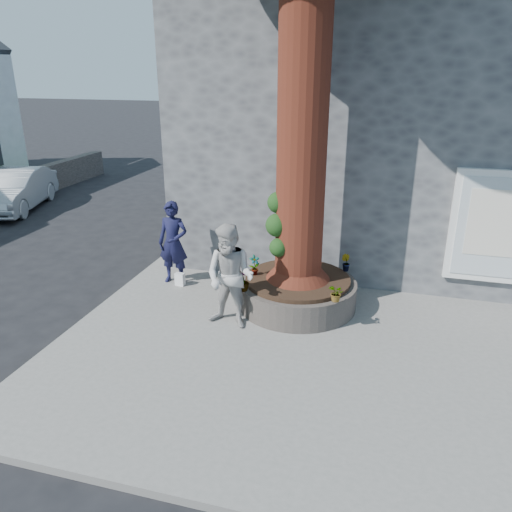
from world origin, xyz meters
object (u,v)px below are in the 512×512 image
(man, at_px, (173,243))
(planter, at_px, (297,292))
(woman, at_px, (230,277))
(car_silver, at_px, (16,190))

(man, bearing_deg, planter, -9.96)
(planter, relative_size, woman, 1.20)
(planter, bearing_deg, car_silver, 155.24)
(man, height_order, car_silver, man)
(man, xyz_separation_m, woman, (1.80, -1.55, 0.05))
(planter, relative_size, man, 1.27)
(planter, relative_size, car_silver, 0.57)
(woman, height_order, car_silver, woman)
(planter, bearing_deg, man, 171.07)
(man, relative_size, woman, 0.94)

